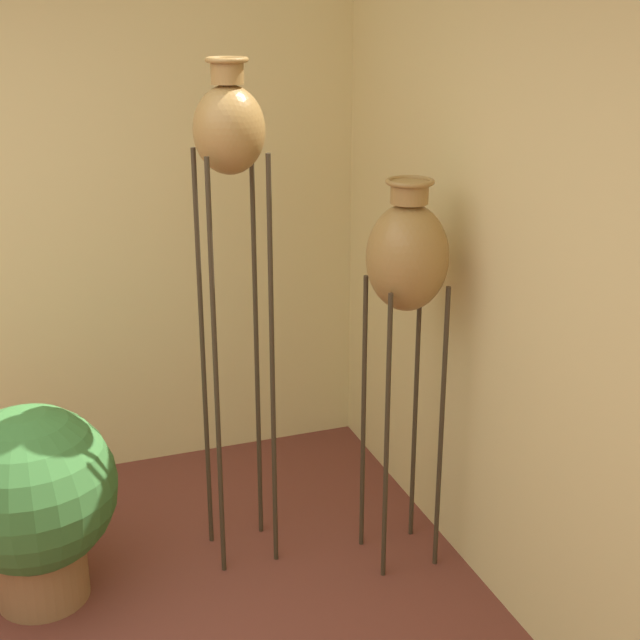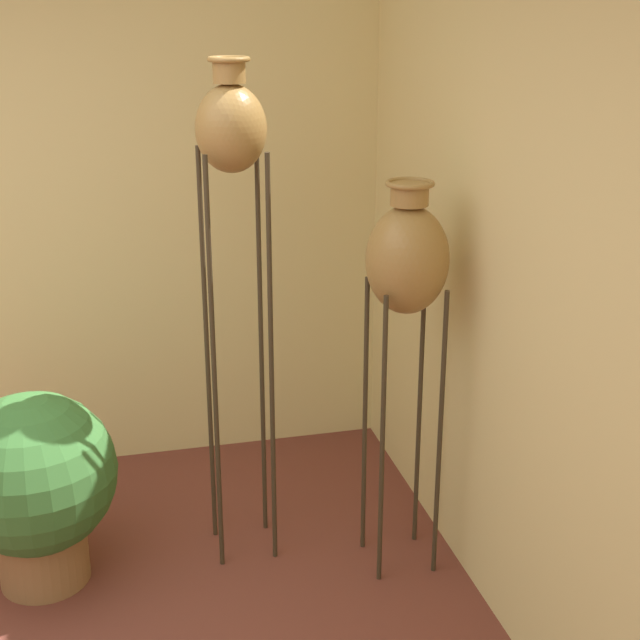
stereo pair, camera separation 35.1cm
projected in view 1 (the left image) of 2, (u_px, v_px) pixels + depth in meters
wall_right at (624, 327)px, 2.71m from camera, size 0.06×8.36×2.70m
vase_stand_tall at (230, 151)px, 3.35m from camera, size 0.27×0.27×2.10m
vase_stand_medium at (407, 262)px, 3.47m from camera, size 0.32×0.32×1.66m
potted_plant at (33, 498)px, 3.48m from camera, size 0.66×0.66×0.83m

